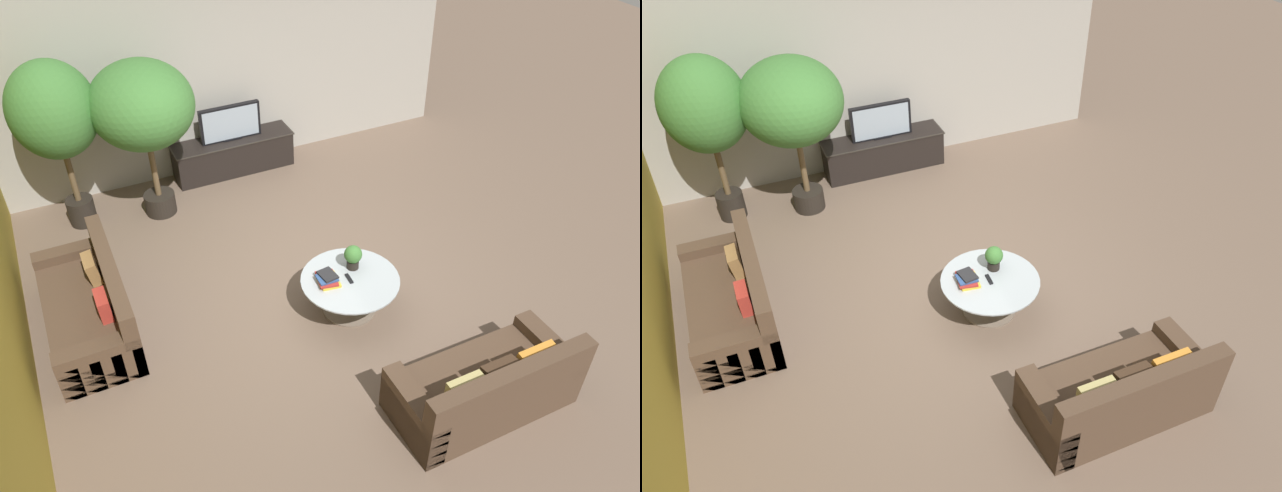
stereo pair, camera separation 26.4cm
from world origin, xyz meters
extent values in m
plane|color=brown|center=(0.00, 0.00, 0.00)|extent=(24.00, 24.00, 0.00)
cube|color=#A39E93|center=(0.00, 3.26, 1.50)|extent=(7.40, 0.12, 3.00)
cube|color=black|center=(0.04, 2.94, 0.27)|extent=(1.81, 0.48, 0.54)
cube|color=#2D2823|center=(0.04, 2.94, 0.53)|extent=(1.84, 0.50, 0.02)
cube|color=black|center=(0.04, 2.94, 0.81)|extent=(0.92, 0.08, 0.53)
cube|color=#99A8B7|center=(0.04, 2.90, 0.81)|extent=(0.85, 0.00, 0.48)
cube|color=black|center=(0.04, 2.94, 0.56)|extent=(0.28, 0.13, 0.02)
cylinder|color=#756656|center=(0.19, -0.56, 0.01)|extent=(0.61, 0.61, 0.02)
cylinder|color=#756656|center=(0.19, -0.56, 0.22)|extent=(0.10, 0.10, 0.44)
cylinder|color=#A8B2B7|center=(0.19, -0.56, 0.45)|extent=(1.12, 1.12, 0.02)
cube|color=#4C3828|center=(-2.56, 0.43, 0.21)|extent=(0.84, 1.90, 0.42)
cube|color=#4C3828|center=(-2.22, 0.43, 0.63)|extent=(0.16, 1.90, 0.42)
cube|color=#4C3828|center=(-2.56, 1.28, 0.27)|extent=(0.84, 0.20, 0.54)
cube|color=#4C3828|center=(-2.56, -0.42, 0.27)|extent=(0.84, 0.20, 0.54)
cube|color=olive|center=(-2.38, 0.75, 0.56)|extent=(0.16, 0.32, 0.30)
cube|color=#B23328|center=(-2.38, 0.10, 0.56)|extent=(0.13, 0.30, 0.28)
cube|color=#4C3828|center=(0.71, -2.31, 0.21)|extent=(1.78, 0.84, 0.42)
cube|color=#4C3828|center=(0.71, -2.65, 0.63)|extent=(1.78, 0.16, 0.42)
cube|color=#4C3828|center=(1.50, -2.31, 0.27)|extent=(0.20, 0.84, 0.54)
cube|color=#4C3828|center=(-0.08, -2.31, 0.27)|extent=(0.20, 0.84, 0.54)
cube|color=orange|center=(1.10, -2.49, 0.60)|extent=(0.39, 0.17, 0.37)
cube|color=#422D1E|center=(0.71, -2.49, 0.58)|extent=(0.36, 0.18, 0.34)
cube|color=tan|center=(0.31, -2.49, 0.58)|extent=(0.36, 0.12, 0.32)
cylinder|color=black|center=(-2.29, 2.55, 0.19)|extent=(0.36, 0.36, 0.38)
cylinder|color=brown|center=(-2.29, 2.55, 0.72)|extent=(0.08, 0.08, 0.69)
ellipsoid|color=#3D7533|center=(-2.29, 2.55, 1.68)|extent=(1.08, 1.08, 1.24)
cylinder|color=black|center=(-1.26, 2.33, 0.15)|extent=(0.43, 0.43, 0.29)
cylinder|color=brown|center=(-1.26, 2.33, 0.68)|extent=(0.08, 0.08, 0.77)
ellipsoid|color=#3D7533|center=(-1.26, 2.33, 1.63)|extent=(1.33, 1.33, 1.13)
cylinder|color=black|center=(0.31, -0.40, 0.51)|extent=(0.14, 0.14, 0.11)
sphere|color=#3D7533|center=(0.31, -0.40, 0.65)|extent=(0.21, 0.21, 0.21)
cube|color=gold|center=(-0.05, -0.50, 0.48)|extent=(0.25, 0.29, 0.04)
cube|color=#A32823|center=(-0.07, -0.49, 0.51)|extent=(0.26, 0.32, 0.02)
cube|color=#2D4C84|center=(-0.07, -0.50, 0.53)|extent=(0.22, 0.20, 0.02)
cube|color=#232326|center=(-0.06, -0.48, 0.55)|extent=(0.19, 0.23, 0.03)
cube|color=black|center=(0.17, -0.56, 0.47)|extent=(0.05, 0.16, 0.02)
camera|label=1|loc=(-2.41, -5.13, 5.07)|focal=35.00mm
camera|label=2|loc=(-2.17, -5.24, 5.07)|focal=35.00mm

